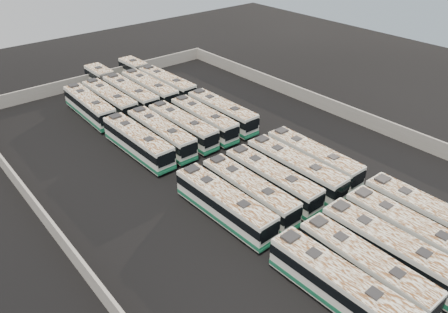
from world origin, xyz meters
TOP-DOWN VIEW (x-y plane):
  - ground at (0.00, 0.00)m, footprint 140.00×140.00m
  - perimeter_wall at (0.00, 0.00)m, footprint 45.20×73.20m
  - bus_front_far_left at (-7.33, -22.49)m, footprint 3.08×13.22m
  - bus_front_left at (-3.91, -22.52)m, footprint 2.90×12.84m
  - bus_front_center at (-0.38, -22.67)m, footprint 3.04×13.32m
  - bus_front_right at (3.11, -22.64)m, footprint 2.89×13.10m
  - bus_front_far_right at (6.69, -22.60)m, footprint 2.92×13.28m
  - bus_midfront_far_left at (-7.39, -7.89)m, footprint 3.02×13.09m
  - bus_midfront_left at (-3.94, -7.91)m, footprint 2.72×12.81m
  - bus_midfront_center at (-0.40, -7.89)m, footprint 2.78×12.82m
  - bus_midfront_right at (3.18, -8.06)m, footprint 2.92×13.28m
  - bus_midfront_far_right at (6.65, -7.89)m, footprint 2.87×13.07m
  - bus_midback_far_left at (-7.48, 9.46)m, footprint 2.98×13.23m
  - bus_midback_left at (-3.92, 9.47)m, footprint 2.88×13.03m
  - bus_midback_center at (-0.39, 9.49)m, footprint 2.95×12.82m
  - bus_midback_right at (3.12, 9.25)m, footprint 2.94×12.78m
  - bus_midback_far_right at (6.68, 9.44)m, footprint 2.84×13.03m
  - bus_back_far_left at (-7.37, 24.00)m, footprint 3.08×13.12m
  - bus_back_left at (-3.96, 24.09)m, footprint 2.88×13.11m
  - bus_back_center at (-0.44, 27.37)m, footprint 2.85×20.64m
  - bus_back_right at (3.12, 23.80)m, footprint 2.83×13.28m
  - bus_back_far_right at (6.51, 27.39)m, footprint 3.26×20.28m

SIDE VIEW (x-z plane):
  - ground at x=0.00m, z-range 0.00..0.00m
  - perimeter_wall at x=0.00m, z-range 0.00..2.20m
  - bus_midback_right at x=3.12m, z-range 0.04..3.63m
  - bus_midback_center at x=-0.39m, z-range 0.04..3.64m
  - bus_front_left at x=-3.91m, z-range 0.04..3.65m
  - bus_midfront_left at x=-3.94m, z-range 0.04..3.65m
  - bus_midfront_center at x=-0.40m, z-range 0.04..3.65m
  - bus_back_far_right at x=6.51m, z-range 0.04..3.71m
  - bus_midback_left at x=-3.92m, z-range 0.04..3.71m
  - bus_midback_far_right at x=6.68m, z-range 0.04..3.71m
  - bus_midfront_far_left at x=-7.39m, z-range 0.04..3.72m
  - bus_midfront_far_right at x=6.65m, z-range 0.04..3.72m
  - bus_back_far_left at x=-7.37m, z-range 0.04..3.72m
  - bus_front_right at x=3.11m, z-range 0.04..3.73m
  - bus_back_left at x=-3.96m, z-range 0.04..3.73m
  - bus_front_far_left at x=-7.33m, z-range 0.04..3.75m
  - bus_midback_far_left at x=-7.48m, z-range 0.04..3.76m
  - bus_midfront_right at x=3.18m, z-range 0.04..3.78m
  - bus_front_far_right at x=6.69m, z-range 0.04..3.78m
  - bus_back_center at x=-0.44m, z-range 0.04..3.78m
  - bus_front_center at x=-0.38m, z-range 0.04..3.78m
  - bus_back_right at x=3.12m, z-range 0.04..3.79m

